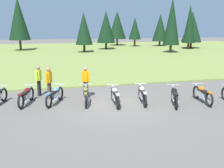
{
  "coord_description": "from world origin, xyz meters",
  "views": [
    {
      "loc": [
        -3.0,
        -11.61,
        3.73
      ],
      "look_at": [
        0.0,
        0.6,
        0.9
      ],
      "focal_mm": 40.75,
      "sensor_mm": 36.0,
      "label": 1
    }
  ],
  "objects_px": {
    "motorcycle_sky_blue": "(55,95)",
    "motorcycle_silver": "(115,96)",
    "rider_in_hivis_vest": "(39,79)",
    "rider_with_back_turned": "(86,80)",
    "rider_checking_bike": "(49,81)",
    "motorcycle_olive": "(86,95)",
    "motorcycle_black": "(174,96)",
    "motorcycle_maroon": "(26,96)",
    "motorcycle_cream": "(142,94)",
    "motorcycle_orange": "(202,94)"
  },
  "relations": [
    {
      "from": "motorcycle_olive",
      "to": "motorcycle_silver",
      "type": "xyz_separation_m",
      "value": [
        1.37,
        -0.5,
        0.0
      ]
    },
    {
      "from": "motorcycle_olive",
      "to": "rider_with_back_turned",
      "type": "distance_m",
      "value": 1.25
    },
    {
      "from": "rider_with_back_turned",
      "to": "motorcycle_black",
      "type": "bearing_deg",
      "value": -30.4
    },
    {
      "from": "motorcycle_black",
      "to": "rider_with_back_turned",
      "type": "bearing_deg",
      "value": 149.6
    },
    {
      "from": "motorcycle_olive",
      "to": "rider_in_hivis_vest",
      "type": "height_order",
      "value": "rider_in_hivis_vest"
    },
    {
      "from": "motorcycle_silver",
      "to": "rider_in_hivis_vest",
      "type": "height_order",
      "value": "rider_in_hivis_vest"
    },
    {
      "from": "motorcycle_silver",
      "to": "motorcycle_black",
      "type": "xyz_separation_m",
      "value": [
        2.81,
        -0.73,
        0.0
      ]
    },
    {
      "from": "motorcycle_silver",
      "to": "motorcycle_black",
      "type": "bearing_deg",
      "value": -14.59
    },
    {
      "from": "motorcycle_olive",
      "to": "rider_in_hivis_vest",
      "type": "distance_m",
      "value": 3.14
    },
    {
      "from": "motorcycle_cream",
      "to": "rider_with_back_turned",
      "type": "relative_size",
      "value": 1.25
    },
    {
      "from": "rider_with_back_turned",
      "to": "rider_in_hivis_vest",
      "type": "relative_size",
      "value": 1.0
    },
    {
      "from": "motorcycle_maroon",
      "to": "motorcycle_olive",
      "type": "xyz_separation_m",
      "value": [
        2.85,
        -0.58,
        0.0
      ]
    },
    {
      "from": "motorcycle_maroon",
      "to": "rider_in_hivis_vest",
      "type": "xyz_separation_m",
      "value": [
        0.56,
        1.51,
        0.51
      ]
    },
    {
      "from": "motorcycle_sky_blue",
      "to": "motorcycle_olive",
      "type": "height_order",
      "value": "same"
    },
    {
      "from": "motorcycle_black",
      "to": "motorcycle_orange",
      "type": "bearing_deg",
      "value": 0.76
    },
    {
      "from": "motorcycle_olive",
      "to": "motorcycle_cream",
      "type": "distance_m",
      "value": 2.82
    },
    {
      "from": "motorcycle_black",
      "to": "rider_checking_bike",
      "type": "relative_size",
      "value": 1.2
    },
    {
      "from": "motorcycle_sky_blue",
      "to": "rider_checking_bike",
      "type": "height_order",
      "value": "rider_checking_bike"
    },
    {
      "from": "motorcycle_black",
      "to": "rider_checking_bike",
      "type": "height_order",
      "value": "rider_checking_bike"
    },
    {
      "from": "motorcycle_maroon",
      "to": "motorcycle_sky_blue",
      "type": "xyz_separation_m",
      "value": [
        1.37,
        -0.23,
        0.0
      ]
    },
    {
      "from": "motorcycle_silver",
      "to": "motorcycle_cream",
      "type": "distance_m",
      "value": 1.41
    },
    {
      "from": "motorcycle_olive",
      "to": "rider_checking_bike",
      "type": "xyz_separation_m",
      "value": [
        -1.74,
        1.39,
        0.51
      ]
    },
    {
      "from": "rider_checking_bike",
      "to": "rider_with_back_turned",
      "type": "bearing_deg",
      "value": -7.77
    },
    {
      "from": "motorcycle_maroon",
      "to": "rider_with_back_turned",
      "type": "xyz_separation_m",
      "value": [
        3.02,
        0.55,
        0.51
      ]
    },
    {
      "from": "motorcycle_black",
      "to": "motorcycle_orange",
      "type": "xyz_separation_m",
      "value": [
        1.55,
        0.02,
        0.0
      ]
    },
    {
      "from": "rider_in_hivis_vest",
      "to": "motorcycle_orange",
      "type": "bearing_deg",
      "value": -22.34
    },
    {
      "from": "rider_with_back_turned",
      "to": "rider_checking_bike",
      "type": "relative_size",
      "value": 1.0
    },
    {
      "from": "motorcycle_maroon",
      "to": "motorcycle_cream",
      "type": "relative_size",
      "value": 0.99
    },
    {
      "from": "rider_checking_bike",
      "to": "motorcycle_maroon",
      "type": "bearing_deg",
      "value": -143.92
    },
    {
      "from": "motorcycle_orange",
      "to": "rider_checking_bike",
      "type": "relative_size",
      "value": 1.26
    },
    {
      "from": "motorcycle_sky_blue",
      "to": "motorcycle_silver",
      "type": "bearing_deg",
      "value": -16.41
    },
    {
      "from": "motorcycle_sky_blue",
      "to": "rider_checking_bike",
      "type": "distance_m",
      "value": 1.19
    },
    {
      "from": "motorcycle_sky_blue",
      "to": "rider_in_hivis_vest",
      "type": "xyz_separation_m",
      "value": [
        -0.8,
        1.74,
        0.51
      ]
    },
    {
      "from": "rider_checking_bike",
      "to": "motorcycle_black",
      "type": "bearing_deg",
      "value": -23.83
    },
    {
      "from": "motorcycle_olive",
      "to": "rider_with_back_turned",
      "type": "height_order",
      "value": "rider_with_back_turned"
    },
    {
      "from": "motorcycle_silver",
      "to": "motorcycle_cream",
      "type": "relative_size",
      "value": 1.01
    },
    {
      "from": "motorcycle_olive",
      "to": "rider_with_back_turned",
      "type": "bearing_deg",
      "value": 81.7
    },
    {
      "from": "motorcycle_silver",
      "to": "rider_in_hivis_vest",
      "type": "relative_size",
      "value": 1.26
    },
    {
      "from": "motorcycle_silver",
      "to": "motorcycle_cream",
      "type": "bearing_deg",
      "value": -1.47
    },
    {
      "from": "motorcycle_orange",
      "to": "rider_in_hivis_vest",
      "type": "distance_m",
      "value": 8.68
    },
    {
      "from": "motorcycle_silver",
      "to": "motorcycle_orange",
      "type": "distance_m",
      "value": 4.42
    },
    {
      "from": "motorcycle_olive",
      "to": "motorcycle_black",
      "type": "relative_size",
      "value": 1.05
    },
    {
      "from": "motorcycle_silver",
      "to": "rider_with_back_turned",
      "type": "distance_m",
      "value": 2.08
    },
    {
      "from": "motorcycle_olive",
      "to": "motorcycle_black",
      "type": "distance_m",
      "value": 4.35
    },
    {
      "from": "motorcycle_olive",
      "to": "motorcycle_black",
      "type": "xyz_separation_m",
      "value": [
        4.17,
        -1.23,
        0.0
      ]
    },
    {
      "from": "motorcycle_sky_blue",
      "to": "motorcycle_silver",
      "type": "relative_size",
      "value": 0.93
    },
    {
      "from": "rider_with_back_turned",
      "to": "motorcycle_olive",
      "type": "bearing_deg",
      "value": -98.3
    },
    {
      "from": "motorcycle_maroon",
      "to": "motorcycle_olive",
      "type": "relative_size",
      "value": 0.98
    },
    {
      "from": "motorcycle_silver",
      "to": "motorcycle_maroon",
      "type": "bearing_deg",
      "value": 165.75
    },
    {
      "from": "motorcycle_silver",
      "to": "rider_checking_bike",
      "type": "height_order",
      "value": "rider_checking_bike"
    }
  ]
}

